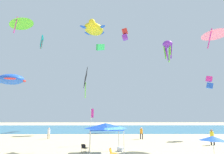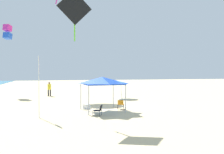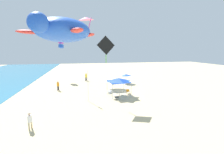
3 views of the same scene
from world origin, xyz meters
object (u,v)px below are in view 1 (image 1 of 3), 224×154
(banner_flag, at_px, (91,123))
(kite_delta_pink, at_px, (215,33))
(folding_chair_right_of_tent, at_px, (112,152))
(person_near_umbrella, at_px, (212,136))
(kite_diamond_black, at_px, (86,79))
(kite_octopus_purple, at_px, (168,45))
(kite_box_magenta, at_px, (209,82))
(beach_umbrella, at_px, (213,139))
(kite_box_red, at_px, (125,34))
(folding_chair_left_of_tent, at_px, (84,147))
(kite_delta_lime, at_px, (21,22))
(kite_turtle_blue, at_px, (10,79))
(kite_parafoil_green, at_px, (101,47))
(kite_turtle_yellow, at_px, (94,29))
(canopy_tent, at_px, (106,126))
(cooler_box, at_px, (121,149))
(person_watching_sky, at_px, (141,132))
(kite_parafoil_teal, at_px, (42,42))
(person_kite_handler, at_px, (49,132))

(banner_flag, distance_m, kite_delta_pink, 20.14)
(folding_chair_right_of_tent, height_order, kite_delta_pink, kite_delta_pink)
(person_near_umbrella, distance_m, kite_diamond_black, 16.89)
(banner_flag, height_order, person_near_umbrella, banner_flag)
(kite_octopus_purple, bearing_deg, kite_box_magenta, 160.95)
(person_near_umbrella, bearing_deg, kite_octopus_purple, -47.09)
(beach_umbrella, distance_m, kite_box_red, 32.12)
(folding_chair_left_of_tent, relative_size, kite_diamond_black, 0.22)
(kite_delta_lime, relative_size, kite_turtle_blue, 0.84)
(beach_umbrella, bearing_deg, kite_box_red, 100.68)
(kite_diamond_black, bearing_deg, kite_box_magenta, 109.39)
(folding_chair_left_of_tent, relative_size, kite_parafoil_green, 0.15)
(kite_diamond_black, relative_size, kite_box_magenta, 1.80)
(kite_turtle_yellow, distance_m, kite_diamond_black, 20.99)
(folding_chair_right_of_tent, distance_m, person_near_umbrella, 13.92)
(kite_turtle_yellow, height_order, kite_parafoil_green, kite_turtle_yellow)
(beach_umbrella, xyz_separation_m, kite_box_red, (-4.69, 24.89, 19.75))
(canopy_tent, xyz_separation_m, beach_umbrella, (8.48, -3.71, -0.66))
(kite_delta_lime, bearing_deg, cooler_box, -117.81)
(person_watching_sky, height_order, kite_turtle_blue, kite_turtle_blue)
(canopy_tent, relative_size, kite_delta_lime, 0.84)
(beach_umbrella, bearing_deg, kite_parafoil_teal, 136.55)
(beach_umbrella, bearing_deg, kite_parafoil_green, 108.97)
(cooler_box, relative_size, kite_diamond_black, 0.20)
(canopy_tent, xyz_separation_m, folding_chair_left_of_tent, (-2.12, 0.63, -2.06))
(canopy_tent, height_order, banner_flag, banner_flag)
(person_near_umbrella, xyz_separation_m, kite_delta_lime, (-27.75, 5.93, 18.01))
(kite_turtle_blue, bearing_deg, kite_parafoil_green, -93.63)
(folding_chair_left_of_tent, height_order, kite_delta_lime, kite_delta_lime)
(kite_turtle_yellow, bearing_deg, cooler_box, 17.54)
(kite_delta_lime, xyz_separation_m, kite_diamond_black, (12.41, -8.29, -11.35))
(kite_delta_pink, bearing_deg, kite_delta_lime, 134.28)
(cooler_box, relative_size, kite_delta_pink, 0.15)
(beach_umbrella, xyz_separation_m, kite_parafoil_teal, (-22.17, 21.00, 16.23))
(kite_turtle_blue, relative_size, kite_delta_pink, 0.98)
(person_kite_handler, xyz_separation_m, kite_delta_lime, (-5.92, 0.12, 18.16))
(kite_turtle_yellow, height_order, kite_delta_lime, kite_turtle_yellow)
(folding_chair_left_of_tent, distance_m, person_near_umbrella, 15.60)
(kite_box_magenta, bearing_deg, kite_delta_lime, 112.92)
(kite_box_red, relative_size, kite_parafoil_teal, 0.87)
(person_near_umbrella, distance_m, kite_box_red, 27.84)
(kite_turtle_yellow, height_order, kite_box_red, kite_box_red)
(person_kite_handler, xyz_separation_m, kite_octopus_purple, (23.76, 14.65, 19.60))
(kite_octopus_purple, distance_m, kite_turtle_blue, 35.94)
(canopy_tent, bearing_deg, person_watching_sky, 62.97)
(person_watching_sky, distance_m, kite_box_magenta, 13.62)
(kite_turtle_yellow, height_order, kite_box_magenta, kite_turtle_yellow)
(canopy_tent, relative_size, folding_chair_left_of_tent, 4.19)
(folding_chair_right_of_tent, distance_m, cooler_box, 3.03)
(kite_turtle_yellow, bearing_deg, kite_box_red, 115.43)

